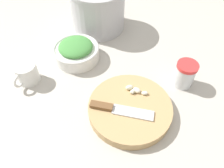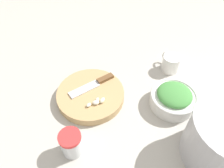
% 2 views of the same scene
% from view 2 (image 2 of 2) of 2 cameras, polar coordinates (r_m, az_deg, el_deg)
% --- Properties ---
extents(ground_plane, '(5.00, 5.00, 0.00)m').
position_cam_2_polar(ground_plane, '(0.83, 1.42, -4.78)').
color(ground_plane, '#B2ADA3').
extents(cutting_board, '(0.25, 0.25, 0.03)m').
position_cam_2_polar(cutting_board, '(0.83, -5.61, -2.88)').
color(cutting_board, tan).
rests_on(cutting_board, ground_plane).
extents(chef_knife, '(0.19, 0.07, 0.01)m').
position_cam_2_polar(chef_knife, '(0.84, -4.54, 0.05)').
color(chef_knife, brown).
rests_on(chef_knife, cutting_board).
extents(garlic_cloves, '(0.08, 0.03, 0.02)m').
position_cam_2_polar(garlic_cloves, '(0.78, -4.04, -4.44)').
color(garlic_cloves, silver).
rests_on(garlic_cloves, cutting_board).
extents(herb_bowl, '(0.17, 0.17, 0.08)m').
position_cam_2_polar(herb_bowl, '(0.82, 15.77, -3.54)').
color(herb_bowl, silver).
rests_on(herb_bowl, ground_plane).
extents(spice_jar, '(0.07, 0.07, 0.09)m').
position_cam_2_polar(spice_jar, '(0.70, -10.59, -15.01)').
color(spice_jar, silver).
rests_on(spice_jar, ground_plane).
extents(coffee_mug, '(0.07, 0.10, 0.07)m').
position_cam_2_polar(coffee_mug, '(0.96, 15.06, 5.32)').
color(coffee_mug, silver).
rests_on(coffee_mug, ground_plane).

